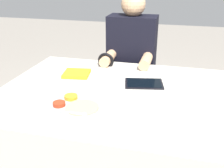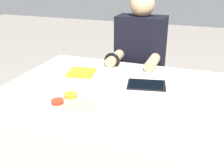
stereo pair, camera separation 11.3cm
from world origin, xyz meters
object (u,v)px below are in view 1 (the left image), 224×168
at_px(red_notebook, 77,74).
at_px(thali_tray, 74,106).
at_px(tablet_device, 144,83).
at_px(person_diner, 131,77).

bearing_deg(red_notebook, thali_tray, -70.42).
xyz_separation_m(red_notebook, tablet_device, (0.42, -0.04, -0.00)).
bearing_deg(thali_tray, red_notebook, 109.58).
bearing_deg(person_diner, thali_tray, -97.73).
distance_m(thali_tray, tablet_device, 0.45).
distance_m(red_notebook, tablet_device, 0.42).
xyz_separation_m(tablet_device, person_diner, (-0.16, 0.50, -0.17)).
xyz_separation_m(thali_tray, red_notebook, (-0.14, 0.39, 0.00)).
height_order(tablet_device, person_diner, person_diner).
xyz_separation_m(red_notebook, person_diner, (0.26, 0.47, -0.17)).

